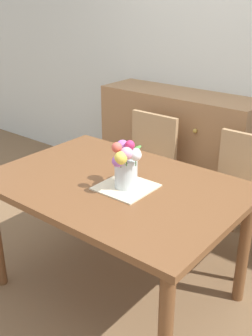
% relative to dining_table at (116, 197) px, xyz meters
% --- Properties ---
extents(ground_plane, '(12.00, 12.00, 0.00)m').
position_rel_dining_table_xyz_m(ground_plane, '(0.00, 0.00, -0.68)').
color(ground_plane, brown).
extents(back_wall, '(7.00, 0.10, 2.80)m').
position_rel_dining_table_xyz_m(back_wall, '(0.00, 1.60, 0.72)').
color(back_wall, silver).
rests_on(back_wall, ground_plane).
extents(dining_table, '(1.45, 1.00, 0.78)m').
position_rel_dining_table_xyz_m(dining_table, '(0.00, 0.00, 0.00)').
color(dining_table, brown).
rests_on(dining_table, ground_plane).
extents(chair_left, '(0.42, 0.42, 0.90)m').
position_rel_dining_table_xyz_m(chair_left, '(-0.40, 0.84, -0.16)').
color(chair_left, tan).
rests_on(chair_left, ground_plane).
extents(chair_right, '(0.42, 0.42, 0.90)m').
position_rel_dining_table_xyz_m(chair_right, '(0.40, 0.84, -0.16)').
color(chair_right, tan).
rests_on(chair_right, ground_plane).
extents(dresser, '(1.40, 0.47, 1.00)m').
position_rel_dining_table_xyz_m(dresser, '(-0.41, 1.33, -0.18)').
color(dresser, '#9E7047').
rests_on(dresser, ground_plane).
extents(placemat, '(0.29, 0.29, 0.01)m').
position_rel_dining_table_xyz_m(placemat, '(0.09, -0.02, 0.10)').
color(placemat, beige).
rests_on(placemat, dining_table).
extents(flower_vase, '(0.21, 0.25, 0.27)m').
position_rel_dining_table_xyz_m(flower_vase, '(0.10, -0.03, 0.24)').
color(flower_vase, silver).
rests_on(flower_vase, placemat).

